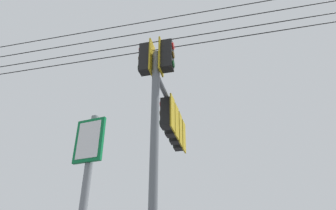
{
  "coord_description": "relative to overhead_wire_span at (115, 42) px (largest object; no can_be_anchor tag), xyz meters",
  "views": [
    {
      "loc": [
        -6.98,
        -3.15,
        1.45
      ],
      "look_at": [
        0.37,
        -0.61,
        5.86
      ],
      "focal_mm": 32.66,
      "sensor_mm": 36.0,
      "label": 1
    }
  ],
  "objects": [
    {
      "name": "overhead_wire_span",
      "position": [
        0.0,
        0.0,
        0.0
      ],
      "size": [
        3.34,
        26.97,
        1.69
      ],
      "color": "black"
    },
    {
      "name": "signal_mast_assembly",
      "position": [
        1.14,
        -1.14,
        -2.18
      ],
      "size": [
        3.82,
        0.97,
        7.11
      ],
      "color": "slate",
      "rests_on": "ground"
    }
  ]
}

